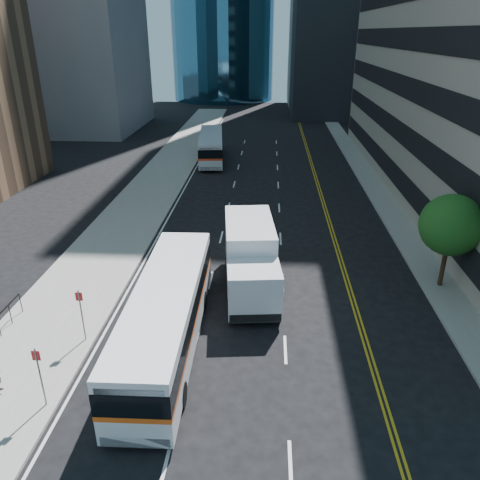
{
  "coord_description": "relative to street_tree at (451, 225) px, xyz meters",
  "views": [
    {
      "loc": [
        -0.45,
        -14.8,
        12.71
      ],
      "look_at": [
        -1.82,
        7.35,
        2.8
      ],
      "focal_mm": 35.0,
      "sensor_mm": 36.0,
      "label": 1
    }
  ],
  "objects": [
    {
      "name": "sidewalk_west",
      "position": [
        -19.5,
        17.0,
        -3.57
      ],
      "size": [
        5.0,
        90.0,
        0.15
      ],
      "primitive_type": "cube",
      "color": "gray",
      "rests_on": "ground"
    },
    {
      "name": "box_truck",
      "position": [
        -10.26,
        -0.78,
        -1.79
      ],
      "size": [
        3.27,
        7.56,
        3.51
      ],
      "rotation": [
        0.0,
        0.0,
        0.11
      ],
      "color": "silver",
      "rests_on": "ground"
    },
    {
      "name": "sidewalk_east",
      "position": [
        -0.0,
        17.0,
        -3.57
      ],
      "size": [
        2.0,
        90.0,
        0.15
      ],
      "primitive_type": "cube",
      "color": "gray",
      "rests_on": "ground"
    },
    {
      "name": "street_tree",
      "position": [
        0.0,
        0.0,
        0.0
      ],
      "size": [
        3.2,
        3.2,
        5.1
      ],
      "color": "#332114",
      "rests_on": "sidewalk_east"
    },
    {
      "name": "bus_front",
      "position": [
        -13.62,
        -6.11,
        -2.01
      ],
      "size": [
        2.71,
        11.65,
        3.0
      ],
      "rotation": [
        0.0,
        0.0,
        0.02
      ],
      "color": "white",
      "rests_on": "ground"
    },
    {
      "name": "ground",
      "position": [
        -9.0,
        -8.0,
        -3.64
      ],
      "size": [
        160.0,
        160.0,
        0.0
      ],
      "primitive_type": "plane",
      "color": "black",
      "rests_on": "ground"
    },
    {
      "name": "bus_rear",
      "position": [
        -15.6,
        26.67,
        -2.12
      ],
      "size": [
        3.46,
        11.0,
        2.79
      ],
      "rotation": [
        0.0,
        0.0,
        0.1
      ],
      "color": "silver",
      "rests_on": "ground"
    }
  ]
}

